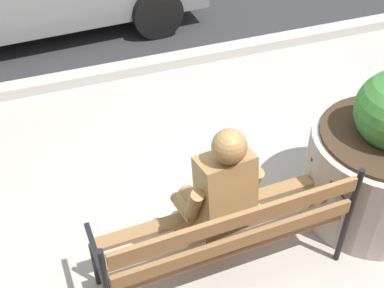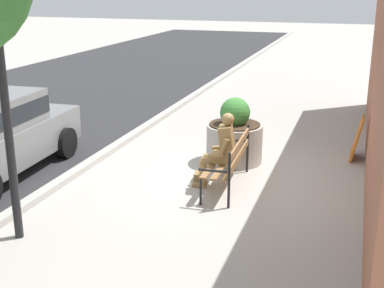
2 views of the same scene
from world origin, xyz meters
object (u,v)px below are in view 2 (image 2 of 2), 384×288
at_px(park_bench, 230,159).
at_px(bronze_statue_seated, 219,151).
at_px(lamp_post, 0,60).
at_px(leaning_signboard, 357,138).
at_px(concrete_planter, 234,138).

xyz_separation_m(park_bench, bronze_statue_seated, (-0.00, 0.21, 0.12)).
xyz_separation_m(lamp_post, leaning_signboard, (5.15, -4.53, -2.10)).
distance_m(lamp_post, leaning_signboard, 7.18).
height_order(park_bench, lamp_post, lamp_post).
height_order(lamp_post, leaning_signboard, lamp_post).
bearing_deg(bronze_statue_seated, leaning_signboard, -44.46).
relative_size(park_bench, bronze_statue_seated, 1.33).
height_order(concrete_planter, lamp_post, lamp_post).
relative_size(concrete_planter, lamp_post, 0.34).
distance_m(park_bench, leaning_signboard, 3.16).
distance_m(concrete_planter, leaning_signboard, 2.55).
height_order(park_bench, bronze_statue_seated, bronze_statue_seated).
relative_size(bronze_statue_seated, leaning_signboard, 1.52).
distance_m(bronze_statue_seated, lamp_post, 4.03).
distance_m(park_bench, concrete_planter, 1.43).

